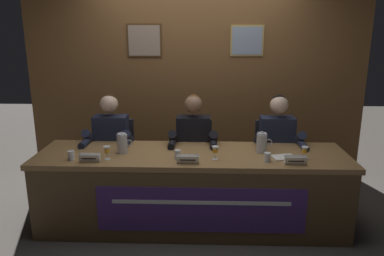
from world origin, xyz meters
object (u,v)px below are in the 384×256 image
juice_glass_right (305,151)px  water_pitcher_left_side (122,143)px  nameplate_left (89,158)px  document_stack_right (284,157)px  chair_center (194,162)px  water_cup_center (178,155)px  panelist_left (110,143)px  nameplate_center (188,159)px  water_cup_left (71,156)px  nameplate_right (296,160)px  water_cup_right (267,158)px  juice_glass_left (107,150)px  chair_left (116,161)px  juice_glass_center (215,150)px  panelist_right (278,145)px  water_pitcher_right_side (262,143)px  chair_right (273,163)px  panelist_center (193,144)px  conference_table (192,181)px

juice_glass_right → water_pitcher_left_side: water_pitcher_left_side is taller
nameplate_left → document_stack_right: nameplate_left is taller
chair_center → water_pitcher_left_side: water_pitcher_left_side is taller
water_cup_center → water_pitcher_left_side: bearing=163.8°
panelist_left → nameplate_center: bearing=-37.7°
water_cup_left → nameplate_right: water_cup_left is taller
nameplate_left → water_cup_right: bearing=2.3°
nameplate_left → juice_glass_left: juice_glass_left is taller
panelist_left → water_cup_center: bearing=-35.5°
nameplate_center → water_pitcher_left_side: size_ratio=0.94×
juice_glass_left → juice_glass_right: (1.80, 0.05, 0.00)m
chair_left → water_cup_left: size_ratio=10.70×
nameplate_left → water_pitcher_left_side: bearing=48.5°
nameplate_left → juice_glass_center: (1.12, 0.11, 0.05)m
juice_glass_center → panelist_right: (0.67, 0.55, -0.11)m
chair_left → water_cup_right: bearing=-26.7°
water_pitcher_right_side → chair_right: bearing=67.1°
panelist_center → juice_glass_right: size_ratio=9.97×
chair_left → document_stack_right: (1.75, -0.68, 0.31)m
nameplate_center → chair_left: bearing=134.9°
water_cup_center → chair_center: bearing=80.5°
chair_right → water_pitcher_left_side: water_pitcher_left_side is taller
water_cup_center → water_cup_left: bearing=-176.3°
chair_center → water_pitcher_right_side: (0.67, -0.52, 0.40)m
panelist_center → conference_table: bearing=-89.7°
water_cup_left → juice_glass_center: 1.31m
nameplate_center → water_cup_center: size_ratio=2.33×
nameplate_right → chair_center: bearing=136.8°
chair_center → panelist_center: panelist_center is taller
panelist_center → nameplate_center: (-0.03, -0.67, 0.06)m
nameplate_right → juice_glass_right: bearing=51.3°
panelist_left → water_cup_right: (1.57, -0.59, 0.06)m
chair_left → nameplate_left: (-0.02, -0.86, 0.34)m
water_pitcher_right_side → document_stack_right: size_ratio=0.88×
panelist_right → chair_center: bearing=167.4°
chair_left → nameplate_right: size_ratio=4.67×
panelist_center → water_pitcher_left_side: (-0.67, -0.39, 0.12)m
panelist_left → nameplate_right: 1.93m
nameplate_left → nameplate_center: size_ratio=0.94×
conference_table → chair_center: chair_center is taller
nameplate_center → conference_table: bearing=80.7°
chair_left → water_pitcher_left_side: water_pitcher_left_side is taller
water_pitcher_left_side → water_cup_right: bearing=-8.7°
juice_glass_left → panelist_center: panelist_center is taller
juice_glass_center → panelist_right: size_ratio=0.10×
chair_left → water_pitcher_right_side: (1.56, -0.52, 0.40)m
conference_table → juice_glass_left: bearing=-173.2°
panelist_right → water_cup_right: bearing=-109.4°
water_cup_left → juice_glass_center: juice_glass_center is taller
panelist_center → juice_glass_center: bearing=-68.3°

